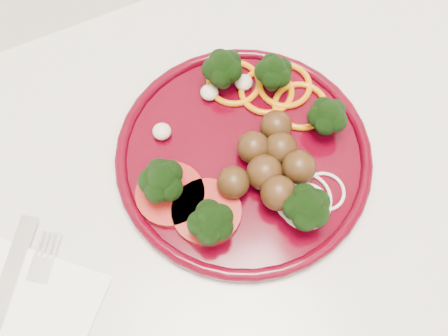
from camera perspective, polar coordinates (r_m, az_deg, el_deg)
name	(u,v)px	position (r m, az deg, el deg)	size (l,w,h in m)	color
counter	(241,268)	(1.00, 1.96, -11.40)	(2.40, 0.60, 0.90)	white
plate	(248,151)	(0.57, 2.77, 1.95)	(0.30, 0.30, 0.06)	#3F010C
napkin	(5,329)	(0.57, -23.79, -16.44)	(0.16, 0.16, 0.00)	white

